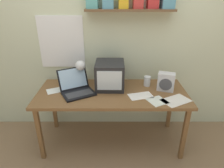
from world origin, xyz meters
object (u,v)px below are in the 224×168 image
(loose_paper_near_laptop, at_px, (141,96))
(loose_paper_near_monitor, at_px, (157,101))
(open_notebook, at_px, (176,101))
(printed_handout, at_px, (55,90))
(space_heater, at_px, (166,82))
(crt_monitor, at_px, (110,75))
(desk_lamp, at_px, (81,68))
(juice_glass, at_px, (147,82))
(corner_desk, at_px, (112,96))
(laptop, at_px, (76,87))

(loose_paper_near_laptop, bearing_deg, loose_paper_near_monitor, -35.17)
(loose_paper_near_monitor, bearing_deg, open_notebook, 3.40)
(open_notebook, bearing_deg, printed_handout, 170.24)
(space_heater, xyz_separation_m, printed_handout, (-1.29, -0.02, -0.10))
(crt_monitor, distance_m, desk_lamp, 0.36)
(juice_glass, relative_size, open_notebook, 0.34)
(desk_lamp, xyz_separation_m, loose_paper_near_monitor, (0.86, -0.39, -0.22))
(juice_glass, bearing_deg, loose_paper_near_monitor, -82.36)
(juice_glass, relative_size, loose_paper_near_monitor, 0.49)
(juice_glass, height_order, loose_paper_near_monitor, juice_glass)
(corner_desk, distance_m, space_heater, 0.65)
(loose_paper_near_laptop, bearing_deg, crt_monitor, 146.17)
(space_heater, bearing_deg, crt_monitor, -170.09)
(laptop, distance_m, space_heater, 1.04)
(laptop, bearing_deg, space_heater, -26.10)
(laptop, distance_m, juice_glass, 0.86)
(space_heater, relative_size, loose_paper_near_laptop, 0.72)
(loose_paper_near_monitor, bearing_deg, crt_monitor, 145.74)
(juice_glass, height_order, space_heater, space_heater)
(loose_paper_near_monitor, bearing_deg, printed_handout, 168.01)
(desk_lamp, distance_m, open_notebook, 1.14)
(juice_glass, bearing_deg, printed_handout, -172.73)
(loose_paper_near_laptop, bearing_deg, desk_lamp, 158.22)
(open_notebook, bearing_deg, juice_glass, 124.07)
(open_notebook, distance_m, loose_paper_near_monitor, 0.20)
(crt_monitor, distance_m, juice_glass, 0.47)
(crt_monitor, distance_m, open_notebook, 0.80)
(crt_monitor, height_order, juice_glass, crt_monitor)
(juice_glass, xyz_separation_m, loose_paper_near_laptop, (-0.11, -0.27, -0.05))
(loose_paper_near_laptop, bearing_deg, space_heater, 25.57)
(loose_paper_near_monitor, bearing_deg, loose_paper_near_laptop, 144.83)
(crt_monitor, height_order, laptop, crt_monitor)
(corner_desk, height_order, loose_paper_near_monitor, loose_paper_near_monitor)
(crt_monitor, bearing_deg, loose_paper_near_laptop, -33.15)
(juice_glass, xyz_separation_m, printed_handout, (-1.10, -0.14, -0.05))
(juice_glass, height_order, open_notebook, juice_glass)
(desk_lamp, relative_size, open_notebook, 0.92)
(desk_lamp, bearing_deg, loose_paper_near_monitor, -34.95)
(crt_monitor, xyz_separation_m, loose_paper_near_monitor, (0.51, -0.35, -0.15))
(space_heater, bearing_deg, loose_paper_near_laptop, -137.01)
(laptop, bearing_deg, printed_handout, 145.62)
(loose_paper_near_monitor, bearing_deg, desk_lamp, 155.42)
(loose_paper_near_laptop, bearing_deg, printed_handout, 172.51)
(desk_lamp, height_order, space_heater, desk_lamp)
(corner_desk, bearing_deg, desk_lamp, 154.89)
(laptop, bearing_deg, juice_glass, -17.26)
(desk_lamp, bearing_deg, crt_monitor, -17.80)
(loose_paper_near_monitor, height_order, printed_handout, same)
(laptop, xyz_separation_m, open_notebook, (1.09, -0.21, -0.06))
(desk_lamp, height_order, loose_paper_near_monitor, desk_lamp)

